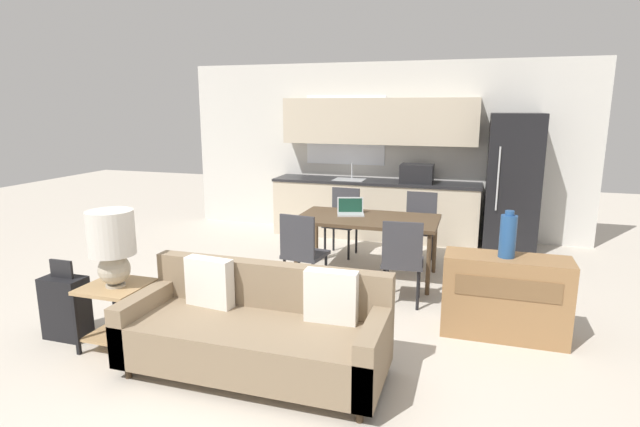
{
  "coord_description": "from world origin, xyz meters",
  "views": [
    {
      "loc": [
        1.49,
        -3.27,
        2.03
      ],
      "look_at": [
        -0.01,
        1.5,
        0.95
      ],
      "focal_mm": 28.0,
      "sensor_mm": 36.0,
      "label": 1
    }
  ],
  "objects_px": {
    "table_lamp": "(112,242)",
    "dining_chair_far_left": "(343,218)",
    "vase": "(508,236)",
    "suitcase": "(66,307)",
    "dining_chair_near_left": "(302,250)",
    "side_table": "(118,305)",
    "laptop": "(350,210)",
    "couch": "(258,331)",
    "credenza": "(505,297)",
    "dining_chair_near_right": "(402,258)",
    "refrigerator": "(513,183)",
    "dining_table": "(367,222)",
    "dining_chair_far_right": "(420,224)"
  },
  "relations": [
    {
      "from": "refrigerator",
      "to": "dining_chair_far_right",
      "type": "bearing_deg",
      "value": -139.67
    },
    {
      "from": "vase",
      "to": "dining_chair_near_left",
      "type": "xyz_separation_m",
      "value": [
        -2.03,
        0.42,
        -0.43
      ]
    },
    {
      "from": "dining_table",
      "to": "dining_chair_far_left",
      "type": "xyz_separation_m",
      "value": [
        -0.52,
        0.84,
        -0.17
      ]
    },
    {
      "from": "dining_table",
      "to": "dining_chair_near_right",
      "type": "bearing_deg",
      "value": -55.24
    },
    {
      "from": "vase",
      "to": "suitcase",
      "type": "height_order",
      "value": "vase"
    },
    {
      "from": "refrigerator",
      "to": "couch",
      "type": "height_order",
      "value": "refrigerator"
    },
    {
      "from": "side_table",
      "to": "credenza",
      "type": "relative_size",
      "value": 0.52
    },
    {
      "from": "couch",
      "to": "laptop",
      "type": "relative_size",
      "value": 5.29
    },
    {
      "from": "vase",
      "to": "suitcase",
      "type": "distance_m",
      "value": 3.93
    },
    {
      "from": "side_table",
      "to": "table_lamp",
      "type": "xyz_separation_m",
      "value": [
        0.02,
        -0.03,
        0.56
      ]
    },
    {
      "from": "vase",
      "to": "dining_chair_far_left",
      "type": "xyz_separation_m",
      "value": [
        -2.02,
        2.06,
        -0.43
      ]
    },
    {
      "from": "table_lamp",
      "to": "vase",
      "type": "height_order",
      "value": "table_lamp"
    },
    {
      "from": "side_table",
      "to": "refrigerator",
      "type": "bearing_deg",
      "value": 51.61
    },
    {
      "from": "side_table",
      "to": "dining_chair_near_left",
      "type": "xyz_separation_m",
      "value": [
        1.1,
        1.6,
        0.13
      ]
    },
    {
      "from": "credenza",
      "to": "dining_chair_near_right",
      "type": "relative_size",
      "value": 1.17
    },
    {
      "from": "credenza",
      "to": "dining_chair_near_left",
      "type": "height_order",
      "value": "dining_chair_near_left"
    },
    {
      "from": "dining_chair_near_right",
      "to": "couch",
      "type": "bearing_deg",
      "value": 57.51
    },
    {
      "from": "table_lamp",
      "to": "couch",
      "type": "bearing_deg",
      "value": 0.67
    },
    {
      "from": "couch",
      "to": "suitcase",
      "type": "xyz_separation_m",
      "value": [
        -1.87,
        0.01,
        -0.05
      ]
    },
    {
      "from": "dining_chair_far_left",
      "to": "laptop",
      "type": "xyz_separation_m",
      "value": [
        0.29,
        -0.72,
        0.28
      ]
    },
    {
      "from": "credenza",
      "to": "vase",
      "type": "height_order",
      "value": "vase"
    },
    {
      "from": "dining_chair_near_left",
      "to": "side_table",
      "type": "bearing_deg",
      "value": 62.85
    },
    {
      "from": "refrigerator",
      "to": "dining_table",
      "type": "height_order",
      "value": "refrigerator"
    },
    {
      "from": "refrigerator",
      "to": "side_table",
      "type": "relative_size",
      "value": 3.47
    },
    {
      "from": "dining_chair_far_right",
      "to": "laptop",
      "type": "height_order",
      "value": "laptop"
    },
    {
      "from": "couch",
      "to": "vase",
      "type": "height_order",
      "value": "vase"
    },
    {
      "from": "dining_chair_near_right",
      "to": "laptop",
      "type": "xyz_separation_m",
      "value": [
        -0.77,
        0.89,
        0.28
      ]
    },
    {
      "from": "refrigerator",
      "to": "dining_table",
      "type": "xyz_separation_m",
      "value": [
        -1.7,
        -1.81,
        -0.29
      ]
    },
    {
      "from": "dining_chair_far_left",
      "to": "dining_chair_near_left",
      "type": "bearing_deg",
      "value": -86.28
    },
    {
      "from": "side_table",
      "to": "dining_chair_far_right",
      "type": "bearing_deg",
      "value": 56.04
    },
    {
      "from": "credenza",
      "to": "table_lamp",
      "type": "bearing_deg",
      "value": -158.55
    },
    {
      "from": "vase",
      "to": "dining_chair_far_left",
      "type": "distance_m",
      "value": 2.91
    },
    {
      "from": "laptop",
      "to": "dining_chair_far_right",
      "type": "bearing_deg",
      "value": 25.52
    },
    {
      "from": "table_lamp",
      "to": "dining_chair_far_left",
      "type": "relative_size",
      "value": 0.71
    },
    {
      "from": "vase",
      "to": "laptop",
      "type": "bearing_deg",
      "value": 142.36
    },
    {
      "from": "refrigerator",
      "to": "credenza",
      "type": "bearing_deg",
      "value": -93.54
    },
    {
      "from": "couch",
      "to": "credenza",
      "type": "relative_size",
      "value": 1.87
    },
    {
      "from": "dining_chair_near_right",
      "to": "dining_chair_far_right",
      "type": "height_order",
      "value": "same"
    },
    {
      "from": "side_table",
      "to": "laptop",
      "type": "relative_size",
      "value": 1.47
    },
    {
      "from": "credenza",
      "to": "dining_chair_near_right",
      "type": "bearing_deg",
      "value": 156.07
    },
    {
      "from": "couch",
      "to": "dining_chair_near_left",
      "type": "relative_size",
      "value": 2.19
    },
    {
      "from": "dining_table",
      "to": "laptop",
      "type": "height_order",
      "value": "laptop"
    },
    {
      "from": "table_lamp",
      "to": "dining_chair_far_left",
      "type": "distance_m",
      "value": 3.48
    },
    {
      "from": "vase",
      "to": "laptop",
      "type": "distance_m",
      "value": 2.2
    },
    {
      "from": "refrigerator",
      "to": "suitcase",
      "type": "distance_m",
      "value": 5.78
    },
    {
      "from": "dining_table",
      "to": "suitcase",
      "type": "relative_size",
      "value": 2.29
    },
    {
      "from": "table_lamp",
      "to": "dining_chair_near_right",
      "type": "height_order",
      "value": "table_lamp"
    },
    {
      "from": "refrigerator",
      "to": "dining_table",
      "type": "relative_size",
      "value": 1.17
    },
    {
      "from": "dining_chair_far_right",
      "to": "suitcase",
      "type": "height_order",
      "value": "dining_chair_far_right"
    },
    {
      "from": "dining_table",
      "to": "credenza",
      "type": "bearing_deg",
      "value": -38.54
    }
  ]
}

